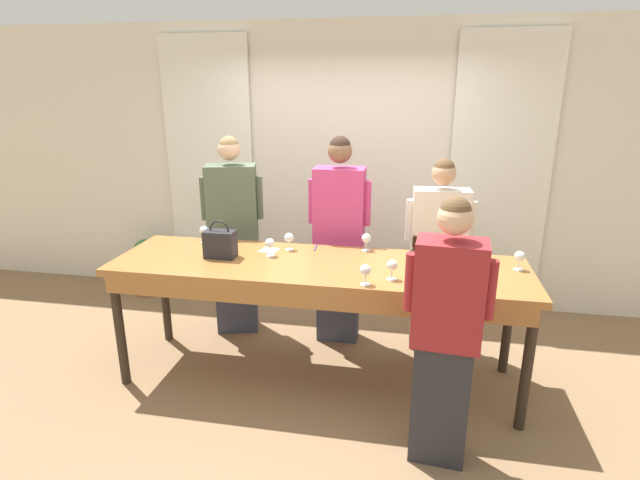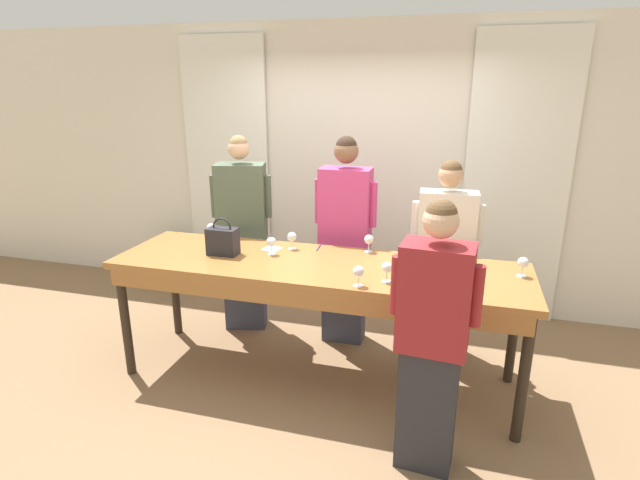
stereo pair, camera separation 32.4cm
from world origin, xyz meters
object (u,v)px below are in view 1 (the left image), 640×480
object	(u,v)px
wine_glass_center_left	(204,231)
wine_glass_center_mid	(392,266)
wine_glass_center_right	(365,271)
host_pouring	(445,334)
wine_bottle	(413,264)
wine_glass_front_left	(520,257)
wine_glass_back_mid	(270,244)
wine_glass_back_left	(426,248)
potted_plant	(147,267)
tasting_bar	(317,275)
wine_glass_front_mid	(366,239)
handbag	(220,243)
guest_cream_sweater	(438,255)
guest_pink_top	(339,240)
wine_glass_front_right	(289,238)
guest_olive_jacket	(234,237)

from	to	relation	value
wine_glass_center_left	wine_glass_center_mid	xyz separation A→B (m)	(1.56, -0.54, -0.00)
wine_glass_center_right	host_pouring	distance (m)	0.66
wine_bottle	wine_glass_front_left	bearing A→B (deg)	25.22
wine_glass_center_left	wine_glass_back_mid	xyz separation A→B (m)	(0.63, -0.23, -0.00)
wine_glass_center_left	wine_glass_back_left	world-z (taller)	same
wine_glass_back_mid	potted_plant	xyz separation A→B (m)	(-1.77, 1.21, -0.76)
tasting_bar	wine_glass_front_mid	size ratio (longest dim) A/B	21.90
handbag	wine_glass_center_mid	bearing A→B (deg)	-9.31
wine_glass_center_mid	wine_glass_back_mid	distance (m)	0.99
wine_glass_center_left	guest_cream_sweater	xyz separation A→B (m)	(1.91, 0.35, -0.21)
guest_pink_top	tasting_bar	bearing A→B (deg)	-94.68
wine_glass_front_left	guest_pink_top	bearing A→B (deg)	158.35
tasting_bar	wine_glass_back_mid	size ratio (longest dim) A/B	21.90
tasting_bar	wine_glass_center_mid	distance (m)	0.61
tasting_bar	handbag	world-z (taller)	handbag
wine_glass_front_right	guest_olive_jacket	size ratio (longest dim) A/B	0.08
wine_glass_center_left	potted_plant	xyz separation A→B (m)	(-1.14, 0.98, -0.76)
wine_glass_front_left	potted_plant	xyz separation A→B (m)	(-3.58, 1.17, -0.76)
host_pouring	potted_plant	xyz separation A→B (m)	(-3.04, 2.02, -0.55)
wine_glass_back_left	tasting_bar	bearing A→B (deg)	-163.13
tasting_bar	wine_glass_front_left	size ratio (longest dim) A/B	21.90
wine_glass_center_left	wine_bottle	bearing A→B (deg)	-17.57
wine_bottle	wine_glass_center_mid	world-z (taller)	wine_bottle
guest_cream_sweater	guest_olive_jacket	bearing A→B (deg)	180.00
host_pouring	wine_glass_center_right	bearing A→B (deg)	143.43
potted_plant	wine_glass_back_mid	bearing A→B (deg)	-34.36
tasting_bar	wine_glass_center_mid	world-z (taller)	wine_glass_center_mid
guest_olive_jacket	guest_pink_top	world-z (taller)	guest_pink_top
potted_plant	wine_glass_center_left	bearing A→B (deg)	-40.65
wine_glass_front_left	guest_cream_sweater	xyz separation A→B (m)	(-0.53, 0.54, -0.21)
wine_glass_front_left	guest_pink_top	distance (m)	1.47
handbag	wine_glass_center_left	size ratio (longest dim) A/B	2.09
wine_glass_front_right	wine_glass_center_left	size ratio (longest dim) A/B	1.00
wine_glass_back_left	wine_glass_back_mid	world-z (taller)	same
wine_glass_front_left	wine_glass_front_mid	size ratio (longest dim) A/B	1.00
wine_bottle	potted_plant	bearing A→B (deg)	151.87
wine_glass_center_right	guest_pink_top	distance (m)	1.07
wine_glass_back_mid	guest_cream_sweater	distance (m)	1.42
wine_glass_back_left	wine_glass_center_right	bearing A→B (deg)	-125.51
tasting_bar	wine_bottle	bearing A→B (deg)	-15.95
wine_bottle	wine_glass_back_left	xyz separation A→B (m)	(0.09, 0.43, -0.02)
wine_glass_center_right	guest_pink_top	size ratio (longest dim) A/B	0.08
wine_glass_center_mid	potted_plant	size ratio (longest dim) A/B	0.23
wine_glass_back_left	host_pouring	world-z (taller)	host_pouring
tasting_bar	wine_glass_front_mid	xyz separation A→B (m)	(0.32, 0.38, 0.18)
handbag	host_pouring	xyz separation A→B (m)	(1.63, -0.71, -0.22)
wine_bottle	wine_glass_back_left	size ratio (longest dim) A/B	2.26
wine_glass_front_left	wine_glass_back_left	world-z (taller)	same
guest_pink_top	wine_glass_center_right	bearing A→B (deg)	-72.24
handbag	wine_glass_center_right	bearing A→B (deg)	-16.58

